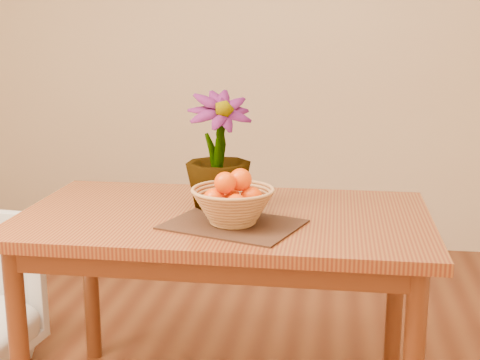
# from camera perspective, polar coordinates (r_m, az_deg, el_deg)

# --- Properties ---
(wall_back) EXTENTS (4.00, 0.02, 2.70)m
(wall_back) POSITION_cam_1_polar(r_m,az_deg,el_deg) (4.14, 3.23, 12.68)
(wall_back) COLOR beige
(wall_back) RESTS_ON floor
(table) EXTENTS (1.40, 0.80, 0.75)m
(table) POSITION_cam_1_polar(r_m,az_deg,el_deg) (2.32, -1.36, -4.95)
(table) COLOR brown
(table) RESTS_ON floor
(placemat) EXTENTS (0.49, 0.42, 0.01)m
(placemat) POSITION_cam_1_polar(r_m,az_deg,el_deg) (2.16, -0.61, -3.81)
(placemat) COLOR #351F13
(placemat) RESTS_ON table
(wicker_basket) EXTENTS (0.27, 0.27, 0.11)m
(wicker_basket) POSITION_cam_1_polar(r_m,az_deg,el_deg) (2.14, -0.61, -2.35)
(wicker_basket) COLOR #B07E49
(wicker_basket) RESTS_ON placemat
(orange_pile) EXTENTS (0.19, 0.18, 0.13)m
(orange_pile) POSITION_cam_1_polar(r_m,az_deg,el_deg) (2.13, -0.60, -1.18)
(orange_pile) COLOR #F94504
(orange_pile) RESTS_ON wicker_basket
(potted_plant) EXTENTS (0.30, 0.30, 0.41)m
(potted_plant) POSITION_cam_1_polar(r_m,az_deg,el_deg) (2.31, -1.86, 2.48)
(potted_plant) COLOR #1C3F12
(potted_plant) RESTS_ON table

